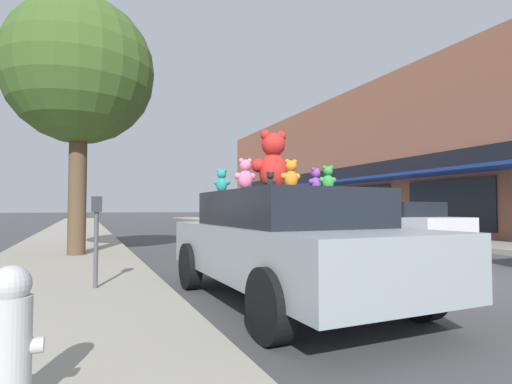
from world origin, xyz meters
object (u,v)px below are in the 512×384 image
object	(u,v)px
teddy_bear_brown	(279,183)
teddy_bear_yellow	(269,182)
teddy_bear_green	(328,178)
teddy_bear_white	(283,186)
parking_meter	(96,229)
teddy_bear_giant	(273,162)
teddy_bear_pink	(245,174)
teddy_bear_teal	(222,181)
teddy_bear_purple	(315,180)
street_tree	(80,72)
plush_art_car	(286,241)
parked_car_far_center	(398,223)
teddy_bear_orange	(291,174)
teddy_bear_black	(270,181)
fire_hydrant	(10,338)

from	to	relation	value
teddy_bear_brown	teddy_bear_yellow	size ratio (longest dim) A/B	0.81
teddy_bear_green	teddy_bear_white	bearing A→B (deg)	-80.68
teddy_bear_green	parking_meter	bearing A→B (deg)	-18.46
teddy_bear_giant	teddy_bear_pink	xyz separation A→B (m)	(-0.60, -0.45, -0.23)
teddy_bear_green	parking_meter	distance (m)	3.26
teddy_bear_teal	teddy_bear_white	xyz separation A→B (m)	(1.12, 0.20, -0.05)
teddy_bear_brown	teddy_bear_purple	size ratio (longest dim) A/B	0.80
teddy_bear_teal	street_tree	xyz separation A→B (m)	(-2.01, 4.91, 2.91)
plush_art_car	street_tree	world-z (taller)	street_tree
parked_car_far_center	teddy_bear_green	bearing A→B (deg)	-138.97
teddy_bear_yellow	teddy_bear_white	bearing A→B (deg)	-90.65
plush_art_car	teddy_bear_orange	size ratio (longest dim) A/B	12.80
teddy_bear_orange	teddy_bear_white	xyz separation A→B (m)	(0.71, 1.58, -0.05)
teddy_bear_brown	parking_meter	size ratio (longest dim) A/B	0.22
teddy_bear_black	street_tree	bearing A→B (deg)	-70.24
teddy_bear_green	teddy_bear_orange	world-z (taller)	teddy_bear_orange
teddy_bear_giant	fire_hydrant	distance (m)	3.88
teddy_bear_white	street_tree	size ratio (longest dim) A/B	0.04
teddy_bear_yellow	fire_hydrant	size ratio (longest dim) A/B	0.44
teddy_bear_giant	plush_art_car	bearing A→B (deg)	127.45
teddy_bear_teal	teddy_bear_purple	xyz separation A→B (m)	(1.20, -0.65, 0.00)
teddy_bear_purple	teddy_bear_pink	bearing A→B (deg)	-3.84
teddy_bear_brown	street_tree	size ratio (longest dim) A/B	0.05
teddy_bear_green	fire_hydrant	distance (m)	3.93
teddy_bear_giant	teddy_bear_purple	xyz separation A→B (m)	(0.67, -0.01, -0.24)
teddy_bear_green	teddy_bear_white	world-z (taller)	teddy_bear_green
plush_art_car	street_tree	bearing A→B (deg)	113.69
teddy_bear_giant	teddy_bear_brown	world-z (taller)	teddy_bear_giant
plush_art_car	teddy_bear_pink	size ratio (longest dim) A/B	12.04
teddy_bear_orange	teddy_bear_yellow	world-z (taller)	teddy_bear_orange
teddy_bear_black	teddy_bear_pink	xyz separation A→B (m)	(-0.39, -0.12, 0.07)
teddy_bear_green	parked_car_far_center	bearing A→B (deg)	-127.45
teddy_bear_teal	parking_meter	world-z (taller)	teddy_bear_teal
parking_meter	fire_hydrant	bearing A→B (deg)	-98.61
teddy_bear_yellow	teddy_bear_pink	bearing A→B (deg)	115.72
parked_car_far_center	teddy_bear_yellow	bearing A→B (deg)	-147.06
street_tree	teddy_bear_teal	bearing A→B (deg)	-67.74
teddy_bear_black	teddy_bear_orange	bearing A→B (deg)	99.21
teddy_bear_pink	parked_car_far_center	xyz separation A→B (m)	(7.36, 5.34, -0.88)
teddy_bear_orange	teddy_bear_brown	bearing A→B (deg)	-107.06
plush_art_car	teddy_bear_brown	distance (m)	0.96
street_tree	fire_hydrant	bearing A→B (deg)	-91.51
teddy_bear_teal	teddy_bear_purple	bearing A→B (deg)	-168.58
teddy_bear_black	teddy_bear_purple	size ratio (longest dim) A/B	0.67
plush_art_car	teddy_bear_purple	xyz separation A→B (m)	(0.56, 0.15, 0.85)
teddy_bear_giant	teddy_bear_black	world-z (taller)	teddy_bear_giant
teddy_bear_yellow	parked_car_far_center	xyz separation A→B (m)	(6.51, 4.22, -0.87)
teddy_bear_yellow	parking_meter	distance (m)	2.60
teddy_bear_brown	teddy_bear_yellow	xyz separation A→B (m)	(0.00, 0.36, 0.03)
teddy_bear_pink	fire_hydrant	size ratio (longest dim) A/B	0.47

